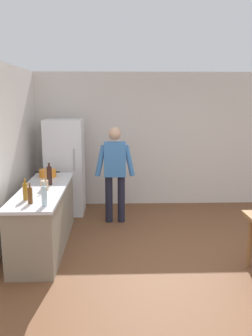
% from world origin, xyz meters
% --- Properties ---
extents(ground_plane, '(14.00, 14.00, 0.00)m').
position_xyz_m(ground_plane, '(0.00, 0.00, 0.00)').
color(ground_plane, brown).
extents(wall_back, '(6.40, 0.12, 2.70)m').
position_xyz_m(wall_back, '(0.00, 3.00, 1.35)').
color(wall_back, silver).
rests_on(wall_back, ground_plane).
extents(kitchen_counter, '(0.64, 2.20, 0.90)m').
position_xyz_m(kitchen_counter, '(-2.00, 0.80, 0.45)').
color(kitchen_counter, gray).
rests_on(kitchen_counter, ground_plane).
extents(refrigerator, '(0.70, 0.67, 1.80)m').
position_xyz_m(refrigerator, '(-1.90, 2.40, 0.90)').
color(refrigerator, white).
rests_on(refrigerator, ground_plane).
extents(person, '(0.70, 0.22, 1.70)m').
position_xyz_m(person, '(-0.95, 1.85, 0.98)').
color(person, '#1E1E2D').
rests_on(person, ground_plane).
extents(cooking_pot, '(0.40, 0.28, 0.12)m').
position_xyz_m(cooking_pot, '(-2.07, 1.56, 0.96)').
color(cooking_pot, orange).
rests_on(cooking_pot, kitchen_counter).
extents(utensil_jar, '(0.11, 0.11, 0.32)m').
position_xyz_m(utensil_jar, '(-1.95, 0.68, 0.98)').
color(utensil_jar, tan).
rests_on(utensil_jar, kitchen_counter).
extents(bottle_beer_brown, '(0.06, 0.06, 0.26)m').
position_xyz_m(bottle_beer_brown, '(-2.01, 0.04, 1.01)').
color(bottle_beer_brown, '#5B3314').
rests_on(bottle_beer_brown, kitchen_counter).
extents(bottle_wine_dark, '(0.08, 0.08, 0.34)m').
position_xyz_m(bottle_wine_dark, '(-1.94, 1.00, 1.05)').
color(bottle_wine_dark, black).
rests_on(bottle_wine_dark, kitchen_counter).
extents(bottle_water_clear, '(0.07, 0.07, 0.30)m').
position_xyz_m(bottle_water_clear, '(-1.81, -0.06, 1.03)').
color(bottle_water_clear, silver).
rests_on(bottle_water_clear, kitchen_counter).
extents(bottle_oil_amber, '(0.06, 0.06, 0.28)m').
position_xyz_m(bottle_oil_amber, '(-2.10, 0.20, 1.02)').
color(bottle_oil_amber, '#996619').
rests_on(bottle_oil_amber, kitchen_counter).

